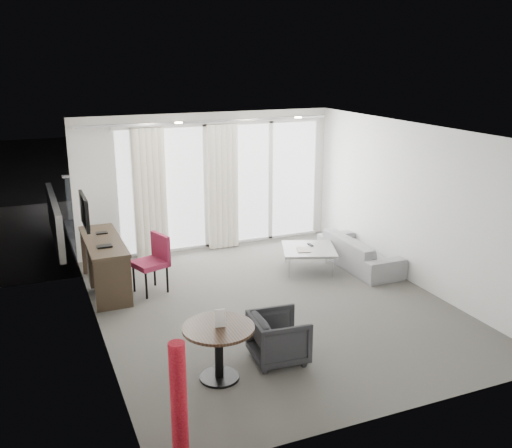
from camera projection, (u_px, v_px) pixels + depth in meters
name	position (u px, v px, depth m)	size (l,w,h in m)	color
floor	(271.00, 304.00, 8.59)	(5.00, 6.00, 0.00)	#4C4A44
ceiling	(273.00, 131.00, 7.86)	(5.00, 6.00, 0.00)	white
wall_left	(94.00, 242.00, 7.30)	(0.00, 6.00, 2.60)	silver
wall_right	(414.00, 205.00, 9.15)	(0.00, 6.00, 2.60)	silver
wall_front	(398.00, 300.00, 5.57)	(5.00, 0.00, 2.60)	silver
window_panel	(223.00, 185.00, 11.00)	(4.00, 0.02, 2.38)	white
window_frame	(223.00, 185.00, 10.99)	(4.10, 0.06, 2.44)	white
curtain_left	(150.00, 194.00, 10.32)	(0.60, 0.20, 2.38)	white
curtain_right	(223.00, 187.00, 10.84)	(0.60, 0.20, 2.38)	white
curtain_track	(209.00, 121.00, 10.39)	(4.80, 0.04, 0.04)	#B2B2B7
downlight_a	(179.00, 123.00, 8.94)	(0.12, 0.12, 0.02)	#FFE0B2
downlight_b	(298.00, 117.00, 9.72)	(0.12, 0.12, 0.02)	#FFE0B2
desk	(105.00, 265.00, 9.03)	(0.55, 1.78, 0.83)	#32261A
tv	(84.00, 211.00, 8.58)	(0.05, 0.80, 0.50)	black
desk_chair	(150.00, 264.00, 8.92)	(0.51, 0.47, 0.93)	maroon
round_table	(219.00, 353.00, 6.52)	(0.83, 0.83, 0.66)	#301F13
menu_card	(220.00, 322.00, 6.41)	(0.12, 0.02, 0.22)	white
red_lamp	(179.00, 404.00, 5.08)	(0.24, 0.24, 1.22)	#AC1523
tub_armchair	(279.00, 338.00, 6.93)	(0.64, 0.66, 0.60)	#242426
coffee_table	(308.00, 259.00, 9.92)	(0.89, 0.89, 0.40)	gray
remote	(310.00, 247.00, 10.02)	(0.05, 0.17, 0.02)	black
magazine	(303.00, 252.00, 9.78)	(0.22, 0.28, 0.02)	gray
sofa	(359.00, 251.00, 10.10)	(1.84, 0.72, 0.54)	gray
terrace_slab	(201.00, 227.00, 12.70)	(5.60, 3.00, 0.12)	#4D4D50
rattan_chair_a	(230.00, 212.00, 12.07)	(0.58, 0.58, 0.85)	brown
rattan_chair_b	(256.00, 197.00, 13.64)	(0.50, 0.50, 0.73)	brown
rattan_table	(247.00, 222.00, 12.04)	(0.46, 0.46, 0.46)	brown
balustrade	(182.00, 189.00, 13.83)	(5.50, 0.06, 1.05)	#B2B2B7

